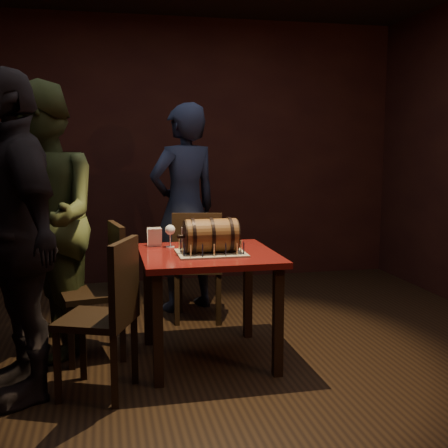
% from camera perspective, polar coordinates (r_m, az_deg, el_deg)
% --- Properties ---
extents(room_shell, '(5.04, 5.04, 2.80)m').
position_cam_1_polar(room_shell, '(3.61, -0.99, 6.95)').
color(room_shell, black).
rests_on(room_shell, ground).
extents(pub_table, '(0.90, 0.90, 0.75)m').
position_cam_1_polar(pub_table, '(3.81, -1.65, -4.51)').
color(pub_table, '#540E0E').
rests_on(pub_table, ground).
extents(cake_board, '(0.45, 0.35, 0.01)m').
position_cam_1_polar(cake_board, '(3.73, -1.34, -2.96)').
color(cake_board, gray).
rests_on(cake_board, pub_table).
extents(barrel_cake, '(0.40, 0.24, 0.24)m').
position_cam_1_polar(barrel_cake, '(3.71, -1.35, -1.18)').
color(barrel_cake, brown).
rests_on(barrel_cake, cake_board).
extents(birthday_candles, '(0.40, 0.30, 0.09)m').
position_cam_1_polar(birthday_candles, '(3.72, -1.34, -2.26)').
color(birthday_candles, '#EED08E').
rests_on(birthday_candles, cake_board).
extents(wine_glass_left, '(0.07, 0.07, 0.16)m').
position_cam_1_polar(wine_glass_left, '(3.97, -5.49, -0.70)').
color(wine_glass_left, silver).
rests_on(wine_glass_left, pub_table).
extents(wine_glass_mid, '(0.07, 0.07, 0.16)m').
position_cam_1_polar(wine_glass_mid, '(4.12, -3.46, -0.38)').
color(wine_glass_mid, silver).
rests_on(wine_glass_mid, pub_table).
extents(wine_glass_right, '(0.07, 0.07, 0.16)m').
position_cam_1_polar(wine_glass_right, '(4.07, -1.17, -0.45)').
color(wine_glass_right, silver).
rests_on(wine_glass_right, pub_table).
extents(pint_of_ale, '(0.07, 0.07, 0.15)m').
position_cam_1_polar(pint_of_ale, '(3.92, -3.82, -1.46)').
color(pint_of_ale, silver).
rests_on(pint_of_ale, pub_table).
extents(menu_card, '(0.10, 0.05, 0.13)m').
position_cam_1_polar(menu_card, '(4.02, -7.07, -1.37)').
color(menu_card, white).
rests_on(menu_card, pub_table).
extents(chair_back, '(0.47, 0.47, 0.93)m').
position_cam_1_polar(chair_back, '(4.64, -2.68, -3.74)').
color(chair_back, black).
rests_on(chair_back, ground).
extents(chair_left_rear, '(0.47, 0.47, 0.93)m').
position_cam_1_polar(chair_left_rear, '(3.99, -12.17, -5.85)').
color(chair_left_rear, black).
rests_on(chair_left_rear, ground).
extents(chair_left_front, '(0.52, 0.52, 0.93)m').
position_cam_1_polar(chair_left_front, '(3.37, -11.62, -8.42)').
color(chair_left_front, black).
rests_on(chair_left_front, ground).
extents(person_back, '(0.79, 0.66, 1.83)m').
position_cam_1_polar(person_back, '(4.98, -4.05, 1.64)').
color(person_back, '#1B2036').
rests_on(person_back, ground).
extents(person_left_rear, '(0.99, 1.12, 1.90)m').
position_cam_1_polar(person_left_rear, '(4.05, -18.06, 0.32)').
color(person_left_rear, '#384221').
rests_on(person_left_rear, ground).
extents(person_left_front, '(0.87, 1.20, 1.89)m').
position_cam_1_polar(person_left_front, '(3.42, -20.52, -1.23)').
color(person_left_front, black).
rests_on(person_left_front, ground).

